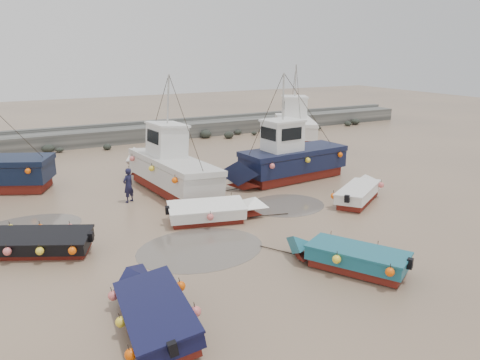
% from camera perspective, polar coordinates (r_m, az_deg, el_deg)
% --- Properties ---
extents(ground, '(120.00, 120.00, 0.00)m').
position_cam_1_polar(ground, '(19.95, -0.88, -6.57)').
color(ground, '#9B7F61').
rests_on(ground, ground).
extents(seawall, '(60.00, 4.92, 1.50)m').
position_cam_1_polar(seawall, '(39.96, -15.31, 5.23)').
color(seawall, slate).
rests_on(seawall, ground).
extents(puddle_a, '(5.10, 5.10, 0.01)m').
position_cam_1_polar(puddle_a, '(18.61, -4.84, -8.33)').
color(puddle_a, '#5E554D').
rests_on(puddle_a, ground).
extents(puddle_b, '(3.98, 3.98, 0.01)m').
position_cam_1_polar(puddle_b, '(23.55, 5.63, -3.07)').
color(puddle_b, '#5E554D').
rests_on(puddle_b, ground).
extents(puddle_c, '(4.46, 4.46, 0.01)m').
position_cam_1_polar(puddle_c, '(22.61, -24.34, -5.28)').
color(puddle_c, '#5E554D').
rests_on(puddle_c, ground).
extents(puddle_d, '(5.17, 5.17, 0.01)m').
position_cam_1_polar(puddle_d, '(29.18, -6.40, 0.65)').
color(puddle_d, '#5E554D').
rests_on(puddle_d, ground).
extents(dinghy_1, '(2.40, 6.20, 1.43)m').
position_cam_1_polar(dinghy_1, '(13.95, -10.24, -14.85)').
color(dinghy_1, maroon).
rests_on(dinghy_1, ground).
extents(dinghy_2, '(3.57, 5.26, 1.43)m').
position_cam_1_polar(dinghy_2, '(17.20, 12.93, -8.80)').
color(dinghy_2, maroon).
rests_on(dinghy_2, ground).
extents(dinghy_3, '(5.30, 3.71, 1.43)m').
position_cam_1_polar(dinghy_3, '(24.75, 14.51, -1.24)').
color(dinghy_3, maroon).
rests_on(dinghy_3, ground).
extents(dinghy_4, '(5.69, 3.36, 1.43)m').
position_cam_1_polar(dinghy_4, '(19.59, -24.06, -6.73)').
color(dinghy_4, maroon).
rests_on(dinghy_4, ground).
extents(dinghy_5, '(5.64, 2.66, 1.43)m').
position_cam_1_polar(dinghy_5, '(21.22, -3.12, -3.59)').
color(dinghy_5, maroon).
rests_on(dinghy_5, ground).
extents(cabin_boat_1, '(3.31, 10.17, 6.22)m').
position_cam_1_polar(cabin_boat_1, '(25.95, -8.89, 1.68)').
color(cabin_boat_1, maroon).
rests_on(cabin_boat_1, ground).
extents(cabin_boat_2, '(9.68, 3.20, 6.22)m').
position_cam_1_polar(cabin_boat_2, '(27.55, 5.57, 2.67)').
color(cabin_boat_2, maroon).
rests_on(cabin_boat_2, ground).
extents(cabin_boat_3, '(5.90, 9.29, 6.22)m').
position_cam_1_polar(cabin_boat_3, '(40.48, 6.59, 6.87)').
color(cabin_boat_3, maroon).
rests_on(cabin_boat_3, ground).
extents(person, '(0.78, 0.70, 1.78)m').
position_cam_1_polar(person, '(24.59, -13.33, -2.62)').
color(person, '#181832').
rests_on(person, ground).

